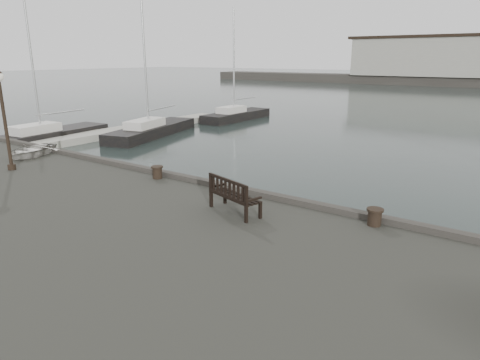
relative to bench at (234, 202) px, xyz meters
The scene contains 10 objects.
ground 2.76m from the bench, 107.63° to the left, with size 400.00×400.00×0.00m, color black.
pontoon 23.86m from the bench, 149.97° to the left, with size 2.00×24.00×0.50m, color #9D9B91.
bench is the anchor object (origin of this frame).
bollard_left 4.75m from the bench, 163.80° to the left, with size 0.45×0.45×0.47m, color black.
bollard_right 3.96m from the bench, 20.87° to the left, with size 0.46×0.46×0.48m, color black.
lamp_post 10.67m from the bench, behind, with size 0.40×0.40×4.03m.
dinghy 12.16m from the bench, behind, with size 1.90×2.66×0.55m, color beige.
yacht_a 23.76m from the bench, 161.49° to the left, with size 3.58×9.74×13.03m.
yacht_c 22.85m from the bench, 142.66° to the left, with size 4.94×10.33×13.46m.
yacht_d 30.66m from the bench, 125.66° to the left, with size 2.32×8.69×11.05m.
Camera 1 is at (7.62, -11.49, 5.97)m, focal length 32.00 mm.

